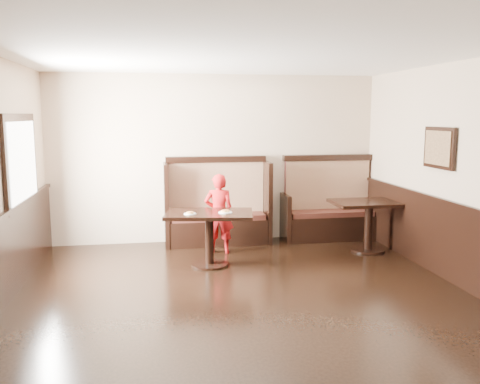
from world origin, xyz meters
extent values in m
plane|color=black|center=(0.00, 0.00, 0.00)|extent=(7.00, 7.00, 0.00)
plane|color=tan|center=(0.00, 3.50, 1.40)|extent=(5.50, 0.00, 5.50)
plane|color=tan|center=(0.00, -3.50, 1.40)|extent=(5.50, 0.00, 5.50)
plane|color=white|center=(0.00, 0.00, 2.80)|extent=(7.00, 7.00, 0.00)
cube|color=black|center=(-2.71, 1.90, 1.55)|extent=(0.05, 1.50, 1.20)
cube|color=white|center=(-2.69, 1.90, 1.55)|extent=(0.01, 1.30, 1.00)
cube|color=black|center=(2.71, 1.20, 1.70)|extent=(0.04, 0.70, 0.55)
cube|color=olive|center=(2.69, 1.20, 1.70)|extent=(0.01, 0.60, 0.45)
cube|color=black|center=(0.00, 3.22, 0.21)|extent=(1.60, 0.50, 0.42)
cube|color=#3D1A13|center=(0.00, 3.22, 0.46)|extent=(1.54, 0.46, 0.09)
cube|color=#53101D|center=(0.00, 3.43, 0.90)|extent=(1.60, 0.12, 0.92)
cube|color=black|center=(0.00, 3.43, 1.40)|extent=(1.68, 0.16, 0.10)
cube|color=black|center=(-0.84, 3.32, 0.68)|extent=(0.07, 0.72, 1.36)
cube|color=black|center=(0.84, 3.32, 0.68)|extent=(0.07, 0.72, 1.36)
cube|color=black|center=(1.95, 3.22, 0.21)|extent=(1.50, 0.50, 0.42)
cube|color=#3D1A13|center=(1.95, 3.22, 0.46)|extent=(1.44, 0.46, 0.09)
cube|color=#53101D|center=(1.95, 3.43, 0.90)|extent=(1.50, 0.12, 0.92)
cube|color=black|center=(1.95, 3.43, 1.40)|extent=(1.58, 0.16, 0.10)
cube|color=black|center=(1.16, 3.32, 0.40)|extent=(0.07, 0.72, 0.80)
cube|color=black|center=(2.74, 3.32, 0.40)|extent=(0.07, 0.72, 0.80)
cube|color=black|center=(-0.27, 2.01, 0.75)|extent=(1.33, 0.96, 0.05)
cylinder|color=black|center=(-0.27, 2.01, 0.36)|extent=(0.12, 0.12, 0.71)
cylinder|color=black|center=(-0.27, 2.01, 0.02)|extent=(0.53, 0.53, 0.03)
cube|color=black|center=(2.29, 2.39, 0.77)|extent=(1.15, 0.75, 0.05)
cylinder|color=black|center=(2.29, 2.39, 0.37)|extent=(0.12, 0.12, 0.73)
cylinder|color=black|center=(2.29, 2.39, 0.02)|extent=(0.54, 0.54, 0.03)
imported|color=#B11215|center=(-0.05, 2.66, 0.62)|extent=(0.50, 0.38, 1.24)
cylinder|color=white|center=(-0.55, 1.93, 0.78)|extent=(0.17, 0.17, 0.01)
cylinder|color=tan|center=(-0.55, 1.93, 0.79)|extent=(0.11, 0.11, 0.01)
cylinder|color=#EABA54|center=(-0.55, 1.93, 0.80)|extent=(0.09, 0.09, 0.01)
cylinder|color=white|center=(-0.05, 1.95, 0.78)|extent=(0.20, 0.20, 0.01)
cylinder|color=tan|center=(-0.05, 1.95, 0.79)|extent=(0.12, 0.12, 0.02)
cylinder|color=#EABA54|center=(-0.05, 1.95, 0.81)|extent=(0.10, 0.10, 0.01)
camera|label=1|loc=(-1.02, -4.99, 2.13)|focal=38.00mm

